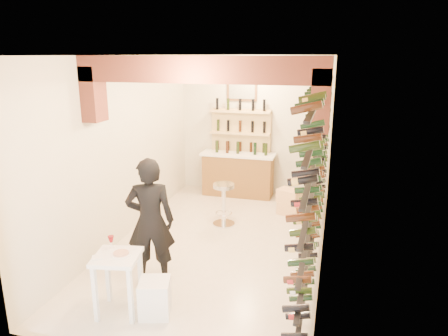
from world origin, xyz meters
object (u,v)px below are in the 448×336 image
(white_stool, at_px, (155,298))
(person, at_px, (150,222))
(crate_lower, at_px, (289,208))
(wine_rack, at_px, (313,164))
(tasting_table, at_px, (117,265))
(chrome_barstool, at_px, (224,201))
(back_counter, at_px, (238,173))

(white_stool, xyz_separation_m, person, (-0.37, 0.74, 0.70))
(person, xyz_separation_m, crate_lower, (1.61, 3.17, -0.80))
(wine_rack, relative_size, tasting_table, 5.89)
(tasting_table, distance_m, crate_lower, 4.35)
(wine_rack, xyz_separation_m, white_stool, (-1.76, -2.19, -1.31))
(chrome_barstool, bearing_deg, wine_rack, -26.38)
(chrome_barstool, distance_m, crate_lower, 1.51)
(chrome_barstool, height_order, crate_lower, chrome_barstool)
(chrome_barstool, bearing_deg, tasting_table, -100.04)
(wine_rack, height_order, back_counter, wine_rack)
(back_counter, height_order, white_stool, back_counter)
(tasting_table, height_order, white_stool, tasting_table)
(tasting_table, bearing_deg, white_stool, -3.06)
(back_counter, relative_size, crate_lower, 3.88)
(white_stool, xyz_separation_m, chrome_barstool, (0.08, 3.02, 0.25))
(crate_lower, bearing_deg, wine_rack, -73.20)
(chrome_barstool, bearing_deg, white_stool, -91.49)
(white_stool, bearing_deg, wine_rack, 51.16)
(tasting_table, xyz_separation_m, white_stool, (0.47, 0.06, -0.42))
(back_counter, distance_m, person, 4.12)
(tasting_table, bearing_deg, crate_lower, 56.42)
(wine_rack, bearing_deg, person, -145.93)
(wine_rack, distance_m, person, 2.65)
(person, distance_m, crate_lower, 3.65)
(white_stool, bearing_deg, chrome_barstool, 88.51)
(back_counter, relative_size, white_stool, 3.59)
(person, xyz_separation_m, chrome_barstool, (0.45, 2.28, -0.45))
(wine_rack, distance_m, tasting_table, 3.29)
(wine_rack, bearing_deg, tasting_table, -134.75)
(back_counter, bearing_deg, tasting_table, -94.62)
(back_counter, relative_size, tasting_table, 1.76)
(white_stool, bearing_deg, person, 116.75)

